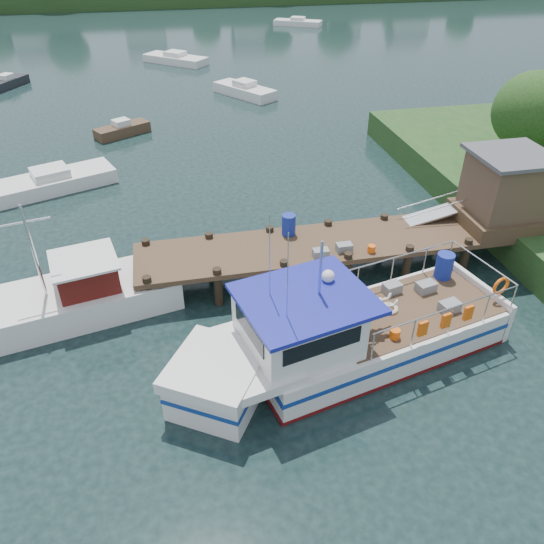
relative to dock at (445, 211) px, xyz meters
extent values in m
plane|color=#172827|center=(-6.51, -0.01, -2.24)|extent=(160.00, 160.00, 0.00)
cylinder|color=#332114|center=(7.49, 5.99, -0.72)|extent=(0.50, 0.50, 3.05)
sphere|color=#244618|center=(7.49, 5.99, 1.72)|extent=(3.90, 3.90, 3.90)
cube|color=#4A3523|center=(-4.51, -0.01, -0.94)|extent=(16.00, 3.00, 0.20)
cylinder|color=black|center=(-12.01, -1.31, -1.59)|extent=(0.32, 0.32, 1.90)
cylinder|color=black|center=(-12.01, 1.29, -1.59)|extent=(0.32, 0.32, 1.90)
cylinder|color=black|center=(-9.51, -1.31, -1.59)|extent=(0.32, 0.32, 1.90)
cylinder|color=black|center=(-9.51, 1.29, -1.59)|extent=(0.32, 0.32, 1.90)
cylinder|color=black|center=(-7.01, -1.31, -1.59)|extent=(0.32, 0.32, 1.90)
cylinder|color=black|center=(-7.01, 1.29, -1.59)|extent=(0.32, 0.32, 1.90)
cylinder|color=black|center=(-4.51, -1.31, -1.59)|extent=(0.32, 0.32, 1.90)
cylinder|color=black|center=(-4.51, 1.29, -1.59)|extent=(0.32, 0.32, 1.90)
cylinder|color=black|center=(-2.01, -1.31, -1.59)|extent=(0.32, 0.32, 1.90)
cylinder|color=black|center=(-2.01, 1.29, -1.59)|extent=(0.32, 0.32, 1.90)
cylinder|color=black|center=(0.49, -1.31, -1.59)|extent=(0.32, 0.32, 1.90)
cylinder|color=black|center=(0.49, 1.29, -1.59)|extent=(0.32, 0.32, 1.90)
cylinder|color=black|center=(2.99, -1.31, -1.59)|extent=(0.32, 0.32, 1.90)
cylinder|color=black|center=(2.99, 1.29, -1.59)|extent=(0.32, 0.32, 1.90)
cube|color=#4A3523|center=(2.49, -0.01, -0.54)|extent=(3.20, 3.00, 0.60)
cube|color=brown|center=(2.49, -0.01, 0.86)|extent=(2.60, 2.60, 2.40)
cube|color=#47474C|center=(2.49, -0.01, 2.16)|extent=(3.00, 3.00, 0.15)
cube|color=#A5A8AD|center=(0.19, 0.89, -0.59)|extent=(3.34, 0.90, 0.79)
cylinder|color=silver|center=(0.19, 0.49, -0.09)|extent=(3.34, 0.05, 0.76)
cylinder|color=silver|center=(0.19, 1.29, -0.09)|extent=(3.34, 0.05, 0.76)
cube|color=slate|center=(-5.51, -1.01, -0.68)|extent=(0.60, 0.40, 0.30)
cube|color=slate|center=(-4.51, -0.81, -0.68)|extent=(0.60, 0.40, 0.30)
cylinder|color=#EB590D|center=(-3.51, -1.11, -0.69)|extent=(0.30, 0.30, 0.28)
cylinder|color=navy|center=(-6.31, 0.89, -0.40)|extent=(0.56, 0.56, 0.85)
cube|color=silver|center=(-4.77, -4.87, -1.60)|extent=(8.85, 5.12, 1.28)
cube|color=silver|center=(-10.17, -6.13, -1.60)|extent=(3.24, 3.24, 1.28)
cube|color=silver|center=(-10.17, -6.13, -0.80)|extent=(3.52, 3.58, 0.39)
cube|color=silver|center=(-9.09, -5.88, -0.83)|extent=(2.87, 3.58, 0.33)
cube|color=navy|center=(-4.77, -4.87, -1.44)|extent=(8.97, 5.19, 0.16)
cube|color=navy|center=(-10.17, -6.13, -1.44)|extent=(3.30, 3.30, 0.16)
cube|color=#590C0D|center=(-4.77, -4.87, -2.19)|extent=(8.97, 5.17, 0.16)
cube|color=#4A3523|center=(-3.47, -4.57, -0.95)|extent=(6.51, 4.27, 0.04)
cube|color=silver|center=(-0.56, -3.89, -1.49)|extent=(0.97, 3.29, 1.50)
cube|color=silver|center=(-7.58, -5.52, -0.13)|extent=(3.68, 3.51, 1.66)
cube|color=black|center=(-7.25, -6.94, 0.20)|extent=(2.39, 0.59, 0.55)
cube|color=black|center=(-7.90, -4.11, 0.20)|extent=(2.39, 0.59, 0.55)
cube|color=black|center=(-9.10, -5.88, 0.20)|extent=(0.49, 1.95, 0.55)
cube|color=#171D93|center=(-7.36, -5.47, 0.75)|extent=(4.40, 3.98, 0.13)
cylinder|color=silver|center=(-6.93, -5.37, 1.70)|extent=(0.11, 0.11, 1.77)
cylinder|color=silver|center=(-8.10, -6.22, 2.14)|extent=(0.03, 0.03, 2.66)
cylinder|color=silver|center=(-8.35, -5.14, 2.14)|extent=(0.03, 0.03, 2.66)
sphere|color=silver|center=(-6.49, -4.82, 0.97)|extent=(0.48, 0.48, 0.40)
cylinder|color=silver|center=(-2.96, -6.02, 0.09)|extent=(5.41, 1.30, 0.05)
cylinder|color=silver|center=(-3.66, -3.04, 0.09)|extent=(5.41, 1.30, 0.05)
cylinder|color=silver|center=(-0.58, -3.90, 0.09)|extent=(0.74, 2.98, 0.05)
cylinder|color=silver|center=(-5.61, -6.64, -0.44)|extent=(0.06, 0.06, 1.05)
cylinder|color=silver|center=(-6.30, -3.66, -0.44)|extent=(0.06, 0.06, 1.05)
cylinder|color=silver|center=(-4.21, -6.31, -0.44)|extent=(0.06, 0.06, 1.05)
cylinder|color=silver|center=(-4.90, -3.33, -0.44)|extent=(0.06, 0.06, 1.05)
cylinder|color=silver|center=(-2.80, -5.99, -0.44)|extent=(0.06, 0.06, 1.05)
cylinder|color=silver|center=(-3.49, -3.01, -0.44)|extent=(0.06, 0.06, 1.05)
cylinder|color=silver|center=(-1.40, -5.66, -0.44)|extent=(0.06, 0.06, 1.05)
cylinder|color=silver|center=(-2.09, -2.68, -0.44)|extent=(0.06, 0.06, 1.05)
cylinder|color=silver|center=(-0.26, -5.40, -0.44)|extent=(0.06, 0.06, 1.05)
cylinder|color=silver|center=(-0.96, -2.42, -0.44)|extent=(0.06, 0.06, 1.05)
cube|color=slate|center=(-2.24, -4.97, -0.77)|extent=(0.75, 0.58, 0.35)
cube|color=slate|center=(-2.52, -3.78, -0.77)|extent=(0.75, 0.58, 0.35)
cube|color=slate|center=(-3.70, -3.60, -0.77)|extent=(0.69, 0.55, 0.35)
cylinder|color=navy|center=(-1.54, -3.10, -0.47)|extent=(0.75, 0.75, 0.98)
cylinder|color=#EB590D|center=(-4.54, -5.84, -0.79)|extent=(0.40, 0.40, 0.33)
torus|color=#BFB28C|center=(-4.17, -4.51, -0.89)|extent=(0.75, 0.75, 0.13)
torus|color=#EB590D|center=(-0.33, -4.75, -0.36)|extent=(0.69, 0.26, 0.69)
cube|color=#EB590D|center=(-3.88, -6.26, -0.36)|extent=(0.33, 0.18, 0.50)
cube|color=#EB590D|center=(-3.01, -6.06, -0.36)|extent=(0.33, 0.18, 0.50)
cube|color=#EB590D|center=(-2.15, -5.86, -0.36)|extent=(0.33, 0.18, 0.50)
imported|color=silver|center=(-5.34, -5.35, 0.01)|extent=(0.61, 0.80, 1.95)
cube|color=silver|center=(-14.65, -0.78, -1.68)|extent=(7.68, 4.14, 1.12)
cube|color=#4F110D|center=(-14.10, -0.66, -0.62)|extent=(2.39, 2.39, 1.06)
cube|color=silver|center=(-14.10, -0.66, -0.06)|extent=(2.66, 2.66, 0.09)
cylinder|color=silver|center=(-15.53, -0.97, 0.67)|extent=(0.13, 0.13, 3.47)
cylinder|color=silver|center=(-15.53, -0.97, 1.79)|extent=(1.55, 0.39, 0.07)
cube|color=#4A3523|center=(-13.41, 18.12, -1.91)|extent=(3.71, 2.86, 0.66)
cube|color=silver|center=(-13.41, 18.12, -1.41)|extent=(1.30, 1.25, 0.42)
cube|color=silver|center=(7.89, 54.81, -1.92)|extent=(6.28, 4.68, 0.65)
cube|color=silver|center=(7.89, 54.81, -1.42)|extent=(2.17, 2.08, 0.42)
cube|color=silver|center=(-16.87, 10.46, -1.87)|extent=(6.73, 4.36, 0.74)
cube|color=silver|center=(-16.87, 10.46, -1.31)|extent=(2.22, 2.08, 0.48)
cube|color=silver|center=(-4.02, 25.30, -1.86)|extent=(4.64, 5.59, 0.77)
cube|color=silver|center=(-4.02, 25.30, -1.27)|extent=(1.96, 2.01, 0.49)
cube|color=silver|center=(6.91, 14.17, -1.93)|extent=(6.52, 4.26, 0.62)
cube|color=silver|center=(6.91, 14.17, -1.46)|extent=(2.16, 2.02, 0.40)
cube|color=silver|center=(-8.75, 37.56, -1.90)|extent=(6.26, 5.82, 0.69)
cube|color=silver|center=(-8.75, 37.56, -1.38)|extent=(2.36, 2.33, 0.44)
cube|color=black|center=(-23.05, 31.91, -1.90)|extent=(3.07, 4.02, 0.68)
cube|color=silver|center=(-23.05, 31.91, -1.39)|extent=(1.35, 1.41, 0.44)
camera|label=1|loc=(-10.87, -17.24, 10.06)|focal=35.00mm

